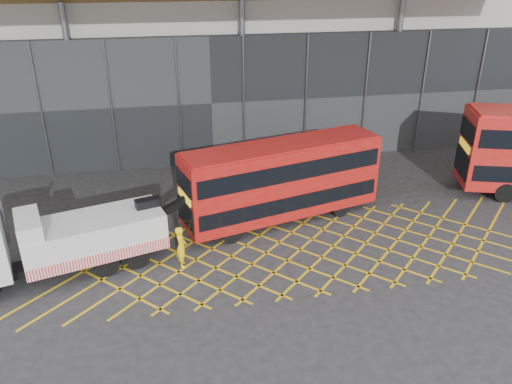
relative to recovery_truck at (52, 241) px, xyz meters
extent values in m
plane|color=#262628|center=(5.84, 0.07, -1.64)|extent=(120.00, 120.00, 0.00)
cube|color=gold|center=(1.04, 0.07, -1.63)|extent=(7.16, 7.16, 0.01)
cube|color=gold|center=(1.04, 0.07, -1.63)|extent=(7.16, 7.16, 0.01)
cube|color=gold|center=(2.64, 0.07, -1.63)|extent=(7.16, 7.16, 0.01)
cube|color=gold|center=(2.64, 0.07, -1.63)|extent=(7.16, 7.16, 0.01)
cube|color=gold|center=(4.24, 0.07, -1.63)|extent=(7.16, 7.16, 0.01)
cube|color=gold|center=(4.24, 0.07, -1.63)|extent=(7.16, 7.16, 0.01)
cube|color=gold|center=(5.84, 0.07, -1.63)|extent=(7.16, 7.16, 0.01)
cube|color=gold|center=(5.84, 0.07, -1.63)|extent=(7.16, 7.16, 0.01)
cube|color=gold|center=(7.44, 0.07, -1.63)|extent=(7.16, 7.16, 0.01)
cube|color=gold|center=(7.44, 0.07, -1.63)|extent=(7.16, 7.16, 0.01)
cube|color=gold|center=(9.04, 0.07, -1.63)|extent=(7.16, 7.16, 0.01)
cube|color=gold|center=(9.04, 0.07, -1.63)|extent=(7.16, 7.16, 0.01)
cube|color=gold|center=(10.64, 0.07, -1.63)|extent=(7.16, 7.16, 0.01)
cube|color=gold|center=(10.64, 0.07, -1.63)|extent=(7.16, 7.16, 0.01)
cube|color=gold|center=(12.24, 0.07, -1.63)|extent=(7.16, 7.16, 0.01)
cube|color=gold|center=(12.24, 0.07, -1.63)|extent=(7.16, 7.16, 0.01)
cube|color=gold|center=(13.84, 0.07, -1.63)|extent=(7.16, 7.16, 0.01)
cube|color=gold|center=(13.84, 0.07, -1.63)|extent=(7.16, 7.16, 0.01)
cube|color=gold|center=(15.44, 0.07, -1.63)|extent=(7.16, 7.16, 0.01)
cube|color=gold|center=(15.44, 0.07, -1.63)|extent=(7.16, 7.16, 0.01)
cube|color=gold|center=(17.04, 0.07, -1.63)|extent=(7.16, 7.16, 0.01)
cube|color=gold|center=(17.04, 0.07, -1.63)|extent=(7.16, 7.16, 0.01)
cube|color=gold|center=(18.64, 0.07, -1.63)|extent=(7.16, 7.16, 0.01)
cube|color=gold|center=(18.64, 0.07, -1.63)|extent=(7.16, 7.16, 0.01)
cube|color=gold|center=(20.24, 0.07, -1.63)|extent=(7.16, 7.16, 0.01)
cube|color=gold|center=(20.24, 0.07, -1.63)|extent=(7.16, 7.16, 0.01)
cube|color=#989893|center=(7.84, 19.07, 7.36)|extent=(55.00, 14.00, 18.00)
cube|color=black|center=(7.84, 11.77, 2.36)|extent=(55.00, 0.80, 8.00)
cylinder|color=#595B60|center=(-0.16, 11.57, 3.36)|extent=(0.36, 0.36, 10.00)
cylinder|color=#595B60|center=(9.84, 11.57, 3.36)|extent=(0.36, 0.36, 10.00)
cylinder|color=#595B60|center=(19.84, 11.57, 3.36)|extent=(0.36, 0.36, 10.00)
cube|color=black|center=(0.38, 0.12, -0.99)|extent=(8.77, 3.42, 0.33)
cube|color=silver|center=(1.63, 0.49, -0.10)|extent=(6.21, 3.89, 1.49)
cube|color=red|center=(1.98, -0.66, -0.66)|extent=(5.57, 1.70, 0.51)
cube|color=silver|center=(-0.69, -0.20, 0.98)|extent=(1.53, 2.41, 0.65)
cube|color=black|center=(3.96, 1.18, 0.79)|extent=(1.21, 0.77, 0.47)
cube|color=black|center=(4.86, 1.45, 0.32)|extent=(2.05, 0.90, 1.01)
cylinder|color=black|center=(3.35, -0.02, -1.13)|extent=(1.08, 0.61, 1.03)
cylinder|color=black|center=(2.79, 1.86, -1.13)|extent=(1.08, 0.61, 1.03)
cylinder|color=#595B60|center=(-1.76, 0.45, 0.88)|extent=(0.13, 0.13, 2.05)
cube|color=#9E0F0C|center=(10.44, 3.11, 0.61)|extent=(10.33, 4.92, 3.55)
cube|color=black|center=(10.44, 3.11, -0.22)|extent=(9.96, 4.87, 0.78)
cube|color=black|center=(10.44, 3.11, 1.43)|extent=(9.96, 4.87, 0.87)
cube|color=black|center=(5.57, 1.77, -0.17)|extent=(0.60, 2.00, 1.19)
cube|color=black|center=(5.57, 1.77, 1.43)|extent=(0.60, 2.00, 0.87)
cube|color=yellow|center=(5.56, 1.77, 0.70)|extent=(0.49, 1.59, 0.32)
cube|color=#9E0F0C|center=(10.44, 3.11, 2.42)|extent=(10.09, 4.68, 0.11)
cylinder|color=black|center=(7.62, 1.28, -1.16)|extent=(0.99, 0.52, 0.95)
cylinder|color=black|center=(7.08, 3.24, -1.16)|extent=(0.99, 0.52, 0.95)
cylinder|color=black|center=(13.54, 2.90, -1.16)|extent=(0.99, 0.52, 0.95)
cylinder|color=black|center=(13.00, 4.86, -1.16)|extent=(0.99, 0.52, 0.95)
cube|color=black|center=(21.20, 4.69, 0.09)|extent=(0.77, 2.34, 1.41)
cube|color=black|center=(21.20, 4.69, 1.98)|extent=(0.77, 2.34, 1.03)
cube|color=yellow|center=(21.19, 4.69, 1.12)|extent=(0.62, 1.86, 0.38)
cylinder|color=black|center=(22.93, 2.87, -1.08)|extent=(1.17, 0.64, 1.12)
cylinder|color=black|center=(23.65, 5.22, -1.08)|extent=(1.17, 0.64, 1.12)
imported|color=yellow|center=(5.24, -0.23, -0.69)|extent=(0.52, 0.73, 1.89)
camera|label=1|loc=(5.08, -18.88, 10.61)|focal=35.00mm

